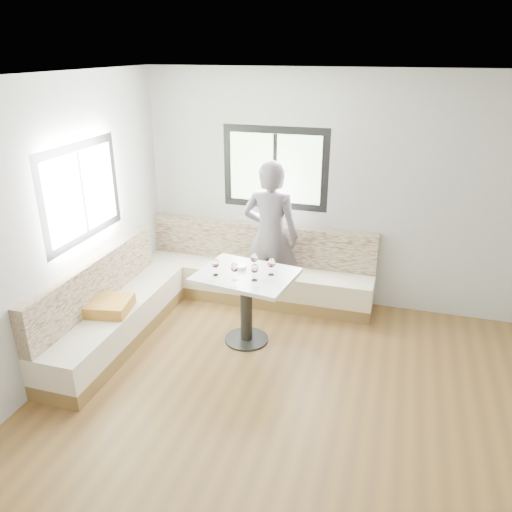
{
  "coord_description": "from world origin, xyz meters",
  "views": [
    {
      "loc": [
        0.57,
        -3.25,
        3.0
      ],
      "look_at": [
        -0.8,
        1.35,
        0.98
      ],
      "focal_mm": 35.0,
      "sensor_mm": 36.0,
      "label": 1
    }
  ],
  "objects": [
    {
      "name": "banquette",
      "position": [
        -1.59,
        1.63,
        0.33
      ],
      "size": [
        2.9,
        2.8,
        0.95
      ],
      "color": "brown",
      "rests_on": "ground"
    },
    {
      "name": "wine_glass_e",
      "position": [
        -0.62,
        1.3,
        0.94
      ],
      "size": [
        0.08,
        0.08,
        0.18
      ],
      "color": "white",
      "rests_on": "table"
    },
    {
      "name": "table",
      "position": [
        -0.88,
        1.25,
        0.61
      ],
      "size": [
        1.09,
        0.9,
        0.81
      ],
      "rotation": [
        0.0,
        0.0,
        -0.15
      ],
      "color": "black",
      "rests_on": "ground"
    },
    {
      "name": "room",
      "position": [
        -0.08,
        0.08,
        1.41
      ],
      "size": [
        5.01,
        5.01,
        2.81
      ],
      "color": "brown",
      "rests_on": "ground"
    },
    {
      "name": "person",
      "position": [
        -0.85,
        2.11,
        0.92
      ],
      "size": [
        0.68,
        0.45,
        1.84
      ],
      "primitive_type": "imported",
      "rotation": [
        0.0,
        0.0,
        3.15
      ],
      "color": "#544D54",
      "rests_on": "ground"
    },
    {
      "name": "wine_glass_d",
      "position": [
        -0.83,
        1.37,
        0.94
      ],
      "size": [
        0.08,
        0.08,
        0.18
      ],
      "color": "white",
      "rests_on": "table"
    },
    {
      "name": "wine_glass_a",
      "position": [
        -1.17,
        1.12,
        0.94
      ],
      "size": [
        0.08,
        0.08,
        0.18
      ],
      "color": "white",
      "rests_on": "table"
    },
    {
      "name": "wine_glass_b",
      "position": [
        -0.95,
        1.08,
        0.94
      ],
      "size": [
        0.08,
        0.08,
        0.18
      ],
      "color": "white",
      "rests_on": "table"
    },
    {
      "name": "olive_ramekin",
      "position": [
        -0.96,
        1.35,
        0.83
      ],
      "size": [
        0.1,
        0.1,
        0.04
      ],
      "color": "white",
      "rests_on": "table"
    },
    {
      "name": "wine_glass_c",
      "position": [
        -0.75,
        1.12,
        0.94
      ],
      "size": [
        0.08,
        0.08,
        0.18
      ],
      "color": "white",
      "rests_on": "table"
    }
  ]
}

